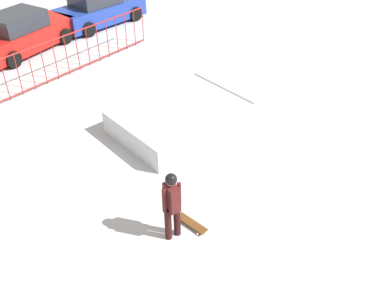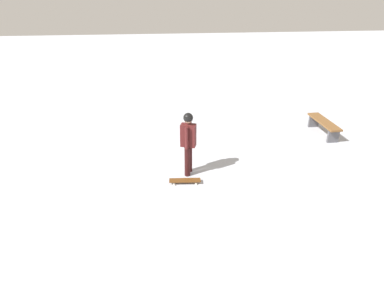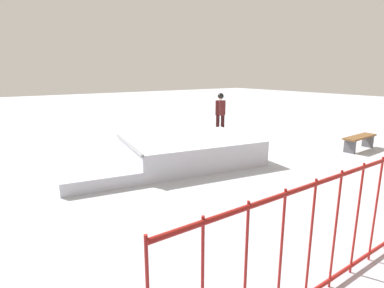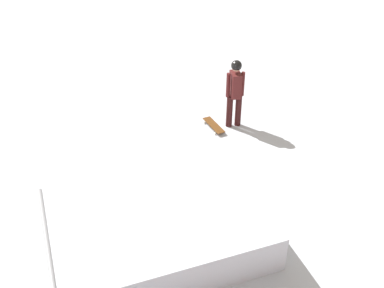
% 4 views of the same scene
% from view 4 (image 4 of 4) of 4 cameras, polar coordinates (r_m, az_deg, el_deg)
% --- Properties ---
extents(ground_plane, '(60.00, 60.00, 0.00)m').
position_cam_4_polar(ground_plane, '(9.00, -1.66, -8.20)').
color(ground_plane, '#B2B7C1').
extents(skate_ramp, '(5.77, 3.49, 0.74)m').
position_cam_4_polar(skate_ramp, '(8.12, -7.57, -11.22)').
color(skate_ramp, silver).
rests_on(skate_ramp, ground).
extents(skater, '(0.42, 0.43, 1.73)m').
position_cam_4_polar(skater, '(11.04, 5.31, 6.75)').
color(skater, black).
rests_on(skater, ground).
extents(skateboard, '(0.30, 0.81, 0.09)m').
position_cam_4_polar(skateboard, '(11.37, 2.68, 2.32)').
color(skateboard, '#593314').
rests_on(skateboard, ground).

